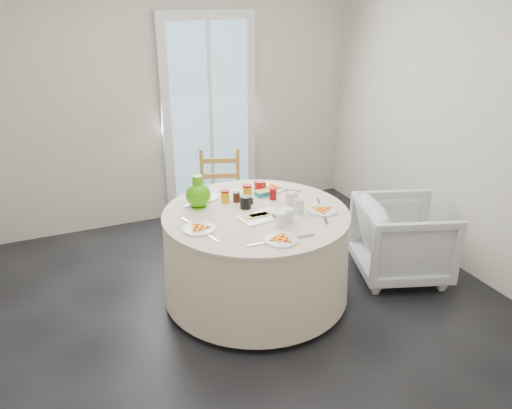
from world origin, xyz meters
name	(u,v)px	position (x,y,z in m)	size (l,w,h in m)	color
floor	(247,314)	(0.00, 0.00, 0.00)	(4.00, 4.00, 0.00)	black
wall_back	(169,96)	(0.00, 2.00, 1.30)	(4.00, 0.02, 2.60)	#BCB5A3
wall_right	(475,120)	(2.00, 0.00, 1.30)	(0.02, 4.00, 2.60)	#BCB5A3
glass_door	(209,118)	(0.40, 1.95, 1.05)	(1.00, 0.08, 2.10)	silver
table	(256,255)	(0.16, 0.19, 0.38)	(1.43, 1.43, 0.73)	beige
wooden_chair	(221,197)	(0.24, 1.21, 0.47)	(0.40, 0.38, 0.90)	#BE7840
armchair	(403,233)	(1.43, 0.02, 0.39)	(0.71, 0.67, 0.73)	silver
place_settings	(256,208)	(0.16, 0.19, 0.77)	(1.21, 1.21, 0.02)	white
jar_cluster	(248,191)	(0.19, 0.41, 0.82)	(0.42, 0.21, 0.12)	#8F5C21
butter_tub	(262,190)	(0.34, 0.47, 0.79)	(0.11, 0.08, 0.04)	#107C8D
green_pitcher	(198,191)	(-0.20, 0.47, 0.87)	(0.19, 0.19, 0.25)	#40A606
cheese_platter	(260,214)	(0.14, 0.09, 0.77)	(0.30, 0.20, 0.04)	white
mugs_glasses	(274,201)	(0.30, 0.18, 0.81)	(0.64, 0.64, 0.12)	#9D9798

